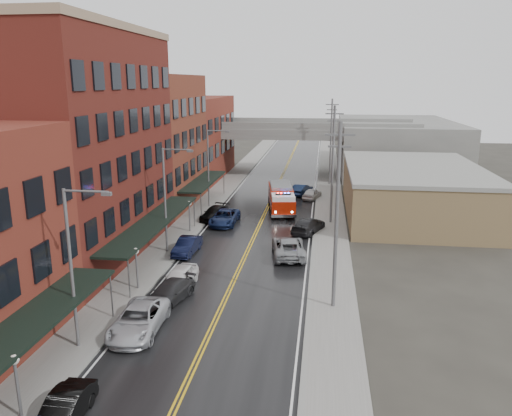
{
  "coord_description": "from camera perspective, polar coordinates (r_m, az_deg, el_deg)",
  "views": [
    {
      "loc": [
        6.26,
        -15.23,
        14.3
      ],
      "look_at": [
        0.27,
        28.71,
        3.0
      ],
      "focal_mm": 35.0,
      "sensor_mm": 36.0,
      "label": 1
    }
  ],
  "objects": [
    {
      "name": "road",
      "position": [
        47.84,
        -0.11,
        -3.08
      ],
      "size": [
        11.0,
        160.0,
        0.02
      ],
      "primitive_type": "cube",
      "color": "black",
      "rests_on": "ground"
    },
    {
      "name": "street_lamp_0",
      "position": [
        28.05,
        -20.02,
        -5.57
      ],
      "size": [
        2.64,
        0.22,
        9.0
      ],
      "color": "#59595B",
      "rests_on": "ground"
    },
    {
      "name": "globe_lamp_2",
      "position": [
        48.47,
        -7.63,
        -0.15
      ],
      "size": [
        0.44,
        0.44,
        3.12
      ],
      "color": "#59595B",
      "rests_on": "ground"
    },
    {
      "name": "awning_0",
      "position": [
        26.21,
        -25.56,
        -12.78
      ],
      "size": [
        2.6,
        16.0,
        3.09
      ],
      "color": "black",
      "rests_on": "ground"
    },
    {
      "name": "awning_1",
      "position": [
        42.17,
        -11.58,
        -1.56
      ],
      "size": [
        2.6,
        18.0,
        3.09
      ],
      "color": "black",
      "rests_on": "ground"
    },
    {
      "name": "fire_truck",
      "position": [
        56.11,
        2.91,
        1.19
      ],
      "size": [
        4.22,
        8.39,
        2.95
      ],
      "rotation": [
        0.0,
        0.0,
        0.16
      ],
      "color": "#9E1907",
      "rests_on": "ground"
    },
    {
      "name": "parked_car_left_2",
      "position": [
        30.62,
        -13.27,
        -12.33
      ],
      "size": [
        2.75,
        5.64,
        1.54
      ],
      "primitive_type": "imported",
      "rotation": [
        0.0,
        0.0,
        0.04
      ],
      "color": "#B5B8BE",
      "rests_on": "ground"
    },
    {
      "name": "globe_lamp_1",
      "position": [
        35.77,
        -13.53,
        -5.7
      ],
      "size": [
        0.44,
        0.44,
        3.12
      ],
      "color": "#59595B",
      "rests_on": "ground"
    },
    {
      "name": "right_far_block",
      "position": [
        86.65,
        15.61,
        6.95
      ],
      "size": [
        18.0,
        30.0,
        8.0
      ],
      "primitive_type": "cube",
      "color": "slate",
      "rests_on": "ground"
    },
    {
      "name": "tan_building",
      "position": [
        57.31,
        17.38,
        1.75
      ],
      "size": [
        14.0,
        22.0,
        5.0
      ],
      "primitive_type": "cube",
      "color": "brown",
      "rests_on": "ground"
    },
    {
      "name": "parked_car_left_6",
      "position": [
        51.25,
        -3.61,
        -1.06
      ],
      "size": [
        2.62,
        5.45,
        1.5
      ],
      "primitive_type": "imported",
      "rotation": [
        0.0,
        0.0,
        -0.03
      ],
      "color": "#121F46",
      "rests_on": "ground"
    },
    {
      "name": "street_lamp_1",
      "position": [
        42.26,
        -10.08,
        1.62
      ],
      "size": [
        2.64,
        0.22,
        9.0
      ],
      "color": "#59595B",
      "rests_on": "ground"
    },
    {
      "name": "brick_building_b",
      "position": [
        43.27,
        -19.31,
        6.46
      ],
      "size": [
        9.0,
        20.0,
        18.0
      ],
      "primitive_type": "cube",
      "color": "#561C16",
      "rests_on": "ground"
    },
    {
      "name": "parked_car_right_0",
      "position": [
        42.03,
        3.73,
        -4.48
      ],
      "size": [
        3.41,
        6.02,
        1.59
      ],
      "primitive_type": "imported",
      "rotation": [
        0.0,
        0.0,
        3.28
      ],
      "color": "gray",
      "rests_on": "ground"
    },
    {
      "name": "awning_2",
      "position": [
        58.51,
        -5.99,
        3.07
      ],
      "size": [
        2.6,
        13.0,
        3.09
      ],
      "color": "black",
      "rests_on": "ground"
    },
    {
      "name": "brick_building_far",
      "position": [
        76.25,
        -7.22,
        7.94
      ],
      "size": [
        9.0,
        20.0,
        12.0
      ],
      "primitive_type": "cube",
      "color": "maroon",
      "rests_on": "ground"
    },
    {
      "name": "street_lamp_2",
      "position": [
        57.42,
        -5.25,
        5.1
      ],
      "size": [
        2.64,
        0.22,
        9.0
      ],
      "color": "#59595B",
      "rests_on": "ground"
    },
    {
      "name": "parked_car_right_2",
      "position": [
        62.56,
        6.43,
        1.63
      ],
      "size": [
        2.62,
        4.27,
        1.36
      ],
      "primitive_type": "imported",
      "rotation": [
        0.0,
        0.0,
        2.87
      ],
      "color": "silver",
      "rests_on": "ground"
    },
    {
      "name": "parked_car_left_4",
      "position": [
        36.23,
        -8.7,
        -7.85
      ],
      "size": [
        2.05,
        4.48,
        1.49
      ],
      "primitive_type": "imported",
      "rotation": [
        0.0,
        0.0,
        -0.07
      ],
      "color": "white",
      "rests_on": "ground"
    },
    {
      "name": "overpass",
      "position": [
        77.93,
        3.14,
        8.15
      ],
      "size": [
        40.0,
        10.0,
        7.5
      ],
      "color": "slate",
      "rests_on": "ground"
    },
    {
      "name": "parked_car_left_1",
      "position": [
        24.38,
        -21.11,
        -20.78
      ],
      "size": [
        1.59,
        4.12,
        1.34
      ],
      "primitive_type": "imported",
      "rotation": [
        0.0,
        0.0,
        0.04
      ],
      "color": "black",
      "rests_on": "ground"
    },
    {
      "name": "sidewalk_right",
      "position": [
        47.42,
        8.67,
        -3.33
      ],
      "size": [
        3.0,
        160.0,
        0.15
      ],
      "primitive_type": "cube",
      "color": "slate",
      "rests_on": "ground"
    },
    {
      "name": "curb_right",
      "position": [
        47.42,
        6.68,
        -3.26
      ],
      "size": [
        0.3,
        160.0,
        0.15
      ],
      "primitive_type": "cube",
      "color": "gray",
      "rests_on": "ground"
    },
    {
      "name": "parked_car_right_1",
      "position": [
        48.63,
        5.97,
        -1.97
      ],
      "size": [
        3.69,
        5.52,
        1.49
      ],
      "primitive_type": "imported",
      "rotation": [
        0.0,
        0.0,
        2.8
      ],
      "color": "black",
      "rests_on": "ground"
    },
    {
      "name": "utility_pole_2",
      "position": [
        70.69,
        8.55,
        7.65
      ],
      "size": [
        1.8,
        0.24,
        12.0
      ],
      "color": "#59595B",
      "rests_on": "ground"
    },
    {
      "name": "parked_car_right_3",
      "position": [
        64.65,
        5.24,
        2.11
      ],
      "size": [
        2.89,
        4.62,
        1.44
      ],
      "primitive_type": "imported",
      "rotation": [
        0.0,
        0.0,
        2.8
      ],
      "color": "black",
      "rests_on": "ground"
    },
    {
      "name": "globe_lamp_0",
      "position": [
        24.51,
        -25.78,
        -16.54
      ],
      "size": [
        0.44,
        0.44,
        3.12
      ],
      "color": "#59595B",
      "rests_on": "ground"
    },
    {
      "name": "sidewalk_left",
      "position": [
        49.32,
        -8.55,
        -2.63
      ],
      "size": [
        3.0,
        160.0,
        0.15
      ],
      "primitive_type": "cube",
      "color": "slate",
      "rests_on": "ground"
    },
    {
      "name": "parked_car_left_5",
      "position": [
        42.95,
        -7.88,
        -4.31
      ],
      "size": [
        1.74,
        4.33,
        1.4
      ],
      "primitive_type": "imported",
      "rotation": [
        0.0,
        0.0,
        -0.06
      ],
      "color": "black",
      "rests_on": "ground"
    },
    {
      "name": "utility_pole_1",
      "position": [
        50.87,
        8.76,
        5.09
      ],
      "size": [
        1.8,
        0.24,
        12.0
      ],
      "color": "#59595B",
      "rests_on": "ground"
    },
    {
      "name": "brick_building_c",
      "position": [
        59.45,
        -11.6,
        7.44
      ],
      "size": [
        9.0,
        15.0,
        15.0
      ],
      "primitive_type": "cube",
      "color": "brown",
      "rests_on": "ground"
    },
    {
      "name": "parked_car_left_7",
      "position": [
        53.06,
        -4.76,
        -0.62
      ],
      "size": [
        2.77,
        5.03,
        1.38
      ],
      "primitive_type": "imported",
      "rotation": [
        0.0,
        0.0,
        -0.18
      ],
      "color": "black",
      "rests_on": "ground"
    },
    {
      "name": "parked_car_left_3",
      "position": [
        34.1,
        -9.87,
        -9.49
      ],
      "size": [
        2.95,
        4.94,
        1.34
      ],
      "primitive_type": "imported",
      "rotation": [
        0.0,
        0.0,
        -0.25
      ],
      "color": "#29292B",
      "rests_on": "ground"
    },
    {
      "name": "curb_left",
      "position": [
        48.89,
        -6.69,
        -2.72
      ],
      "size": [
        0.3,
        160.0,
        0.15
      ],
      "primitive_type": "cube",
      "color": "gray",
      "rests_on": "ground"
    },
    {
      "name": "utility_pole_0",
      "position": [
        31.28,
        9.22,
        -0.7
      ],
      "size": [
        1.8,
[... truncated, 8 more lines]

